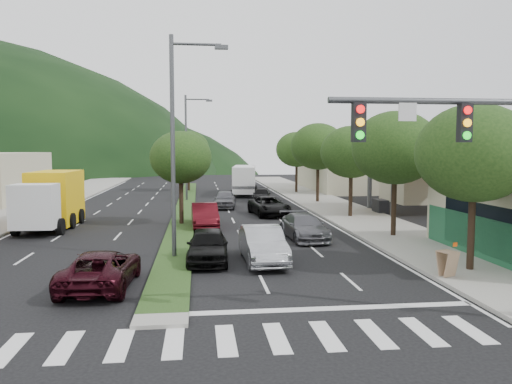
{
  "coord_description": "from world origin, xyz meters",
  "views": [
    {
      "loc": [
        1.13,
        -14.68,
        5.01
      ],
      "look_at": [
        4.21,
        11.91,
        2.67
      ],
      "focal_mm": 35.0,
      "sensor_mm": 36.0,
      "label": 1
    }
  ],
  "objects": [
    {
      "name": "gas_canopy",
      "position": [
        19.0,
        22.0,
        4.65
      ],
      "size": [
        12.2,
        8.2,
        5.25
      ],
      "color": "silver",
      "rests_on": "ground"
    },
    {
      "name": "motorhome",
      "position": [
        6.07,
        38.84,
        1.66
      ],
      "size": [
        3.4,
        8.33,
        3.11
      ],
      "rotation": [
        0.0,
        0.0,
        -0.12
      ],
      "color": "silver",
      "rests_on": "ground"
    },
    {
      "name": "tree_r_d",
      "position": [
        12.0,
        30.0,
        5.18
      ],
      "size": [
        5.0,
        5.0,
        7.17
      ],
      "color": "black",
      "rests_on": "sidewalk_right"
    },
    {
      "name": "car_queue_e",
      "position": [
        3.32,
        27.07,
        0.74
      ],
      "size": [
        2.17,
        4.5,
        1.48
      ],
      "primitive_type": "imported",
      "rotation": [
        0.0,
        0.0,
        -0.1
      ],
      "color": "#57575C",
      "rests_on": "ground"
    },
    {
      "name": "crosswalk",
      "position": [
        0.0,
        -2.0,
        0.01
      ],
      "size": [
        19.0,
        2.2,
        0.01
      ],
      "primitive_type": "cube",
      "color": "silver",
      "rests_on": "ground"
    },
    {
      "name": "suv_maroon",
      "position": [
        -2.39,
        3.48,
        0.68
      ],
      "size": [
        2.49,
        5.02,
        1.37
      ],
      "primitive_type": "imported",
      "rotation": [
        0.0,
        0.0,
        3.1
      ],
      "color": "black",
      "rests_on": "ground"
    },
    {
      "name": "sidewalk_right",
      "position": [
        12.5,
        25.0,
        0.07
      ],
      "size": [
        5.0,
        90.0,
        0.15
      ],
      "primitive_type": "cube",
      "color": "gray",
      "rests_on": "ground"
    },
    {
      "name": "a_frame_sign",
      "position": [
        10.5,
        2.99,
        0.74
      ],
      "size": [
        0.79,
        0.84,
        1.33
      ],
      "rotation": [
        0.0,
        0.0,
        0.35
      ],
      "color": "#A38163",
      "rests_on": "sidewalk_right"
    },
    {
      "name": "car_queue_a",
      "position": [
        1.5,
        7.07,
        0.75
      ],
      "size": [
        1.94,
        4.46,
        1.5
      ],
      "primitive_type": "imported",
      "rotation": [
        0.0,
        0.0,
        -0.04
      ],
      "color": "black",
      "rests_on": "ground"
    },
    {
      "name": "streetlight_near",
      "position": [
        0.21,
        8.0,
        5.58
      ],
      "size": [
        2.6,
        0.25,
        10.0
      ],
      "color": "#47494C",
      "rests_on": "ground"
    },
    {
      "name": "car_queue_c",
      "position": [
        1.5,
        17.07,
        0.76
      ],
      "size": [
        1.79,
        4.67,
        1.52
      ],
      "primitive_type": "imported",
      "rotation": [
        0.0,
        0.0,
        0.04
      ],
      "color": "#4A0C13",
      "rests_on": "ground"
    },
    {
      "name": "tree_r_b",
      "position": [
        12.0,
        12.0,
        5.04
      ],
      "size": [
        4.8,
        4.8,
        6.94
      ],
      "color": "black",
      "rests_on": "sidewalk_right"
    },
    {
      "name": "box_truck",
      "position": [
        -8.04,
        17.73,
        1.68
      ],
      "size": [
        2.94,
        7.25,
        3.55
      ],
      "rotation": [
        0.0,
        0.0,
        3.12
      ],
      "color": "silver",
      "rests_on": "ground"
    },
    {
      "name": "sedan_silver",
      "position": [
        3.91,
        6.77,
        0.79
      ],
      "size": [
        1.82,
        4.84,
        1.58
      ],
      "primitive_type": "imported",
      "rotation": [
        0.0,
        0.0,
        0.03
      ],
      "color": "#A2A5AA",
      "rests_on": "ground"
    },
    {
      "name": "streetlight_mid",
      "position": [
        0.21,
        33.0,
        5.58
      ],
      "size": [
        2.6,
        0.25,
        10.0
      ],
      "color": "#47494C",
      "rests_on": "ground"
    },
    {
      "name": "ground",
      "position": [
        0.0,
        0.0,
        0.0
      ],
      "size": [
        160.0,
        160.0,
        0.0
      ],
      "primitive_type": "plane",
      "color": "black",
      "rests_on": "ground"
    },
    {
      "name": "car_queue_f",
      "position": [
        7.09,
        32.07,
        0.59
      ],
      "size": [
        2.18,
        4.27,
        1.19
      ],
      "primitive_type": "imported",
      "rotation": [
        0.0,
        0.0,
        -0.13
      ],
      "color": "black",
      "rests_on": "ground"
    },
    {
      "name": "bldg_right_far",
      "position": [
        19.5,
        44.0,
        2.6
      ],
      "size": [
        10.0,
        16.0,
        5.2
      ],
      "primitive_type": "cube",
      "color": "#BBB695",
      "rests_on": "ground"
    },
    {
      "name": "tree_r_a",
      "position": [
        12.0,
        4.0,
        4.82
      ],
      "size": [
        4.6,
        4.6,
        6.63
      ],
      "color": "black",
      "rests_on": "sidewalk_right"
    },
    {
      "name": "traffic_signal",
      "position": [
        9.03,
        -1.54,
        4.65
      ],
      "size": [
        6.12,
        0.4,
        7.0
      ],
      "color": "#47494C",
      "rests_on": "ground"
    },
    {
      "name": "tree_med_far",
      "position": [
        0.0,
        44.0,
        5.01
      ],
      "size": [
        4.8,
        4.8,
        6.94
      ],
      "color": "black",
      "rests_on": "median"
    },
    {
      "name": "car_queue_b",
      "position": [
        6.9,
        12.07,
        0.69
      ],
      "size": [
        2.31,
        4.92,
        1.39
      ],
      "primitive_type": "imported",
      "rotation": [
        0.0,
        0.0,
        0.08
      ],
      "color": "#56565C",
      "rests_on": "ground"
    },
    {
      "name": "car_queue_d",
      "position": [
        6.38,
        22.07,
        0.71
      ],
      "size": [
        2.99,
        5.36,
        1.42
      ],
      "primitive_type": "imported",
      "rotation": [
        0.0,
        0.0,
        0.13
      ],
      "color": "black",
      "rests_on": "ground"
    },
    {
      "name": "tree_med_near",
      "position": [
        0.0,
        18.0,
        4.43
      ],
      "size": [
        4.0,
        4.0,
        6.02
      ],
      "color": "black",
      "rests_on": "median"
    },
    {
      "name": "sidewalk_left",
      "position": [
        -13.0,
        25.0,
        0.07
      ],
      "size": [
        6.0,
        90.0,
        0.15
      ],
      "primitive_type": "cube",
      "color": "gray",
      "rests_on": "ground"
    },
    {
      "name": "median",
      "position": [
        0.0,
        28.0,
        0.06
      ],
      "size": [
        1.6,
        56.0,
        0.12
      ],
      "primitive_type": "cube",
      "color": "#223A15",
      "rests_on": "ground"
    },
    {
      "name": "tree_r_e",
      "position": [
        12.0,
        40.0,
        4.89
      ],
      "size": [
        4.6,
        4.6,
        6.71
      ],
      "color": "black",
      "rests_on": "sidewalk_right"
    },
    {
      "name": "tree_r_c",
      "position": [
        12.0,
        20.0,
        4.75
      ],
      "size": [
        4.4,
        4.4,
        6.48
      ],
      "color": "black",
      "rests_on": "sidewalk_right"
    }
  ]
}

